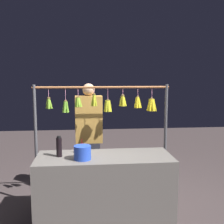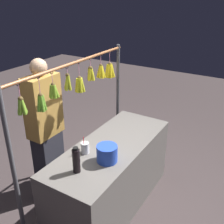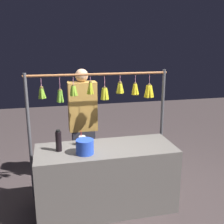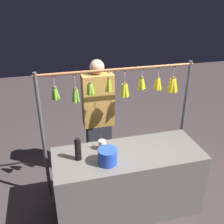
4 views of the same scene
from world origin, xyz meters
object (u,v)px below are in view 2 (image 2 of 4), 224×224
object	(u,v)px
blue_bucket	(107,154)
drink_cup	(85,148)
vendor_person	(46,132)
water_bottle	(76,160)

from	to	relation	value
blue_bucket	drink_cup	xyz separation A→B (m)	(-0.00, -0.28, -0.03)
vendor_person	blue_bucket	bearing A→B (deg)	84.14
drink_cup	vendor_person	world-z (taller)	vendor_person
water_bottle	drink_cup	world-z (taller)	water_bottle
blue_bucket	drink_cup	size ratio (longest dim) A/B	1.08
water_bottle	vendor_person	distance (m)	0.88
water_bottle	blue_bucket	world-z (taller)	water_bottle
drink_cup	vendor_person	bearing A→B (deg)	-98.06
water_bottle	blue_bucket	distance (m)	0.34
water_bottle	blue_bucket	bearing A→B (deg)	152.93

